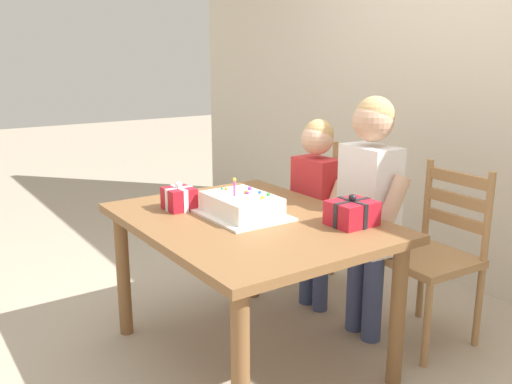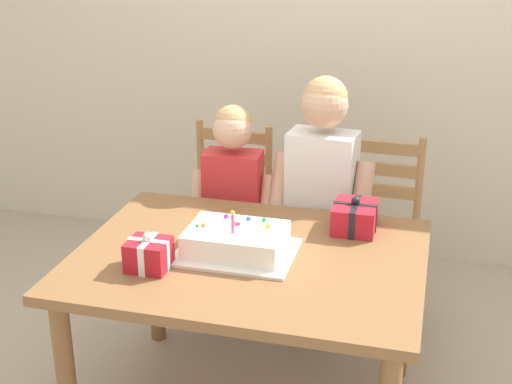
# 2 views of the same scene
# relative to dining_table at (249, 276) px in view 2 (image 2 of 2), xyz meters

# --- Properties ---
(back_wall) EXTENTS (6.40, 0.11, 2.60)m
(back_wall) POSITION_rel_dining_table_xyz_m (0.01, 1.68, 0.67)
(back_wall) COLOR beige
(back_wall) RESTS_ON ground
(dining_table) EXTENTS (1.30, 0.99, 0.72)m
(dining_table) POSITION_rel_dining_table_xyz_m (0.00, 0.00, 0.00)
(dining_table) COLOR brown
(dining_table) RESTS_ON ground
(birthday_cake) EXTENTS (0.44, 0.34, 0.19)m
(birthday_cake) POSITION_rel_dining_table_xyz_m (-0.05, -0.01, 0.14)
(birthday_cake) COLOR white
(birthday_cake) RESTS_ON dining_table
(gift_box_red_large) EXTENTS (0.15, 0.14, 0.14)m
(gift_box_red_large) POSITION_rel_dining_table_xyz_m (-0.32, -0.20, 0.15)
(gift_box_red_large) COLOR red
(gift_box_red_large) RESTS_ON dining_table
(gift_box_beside_cake) EXTENTS (0.18, 0.20, 0.15)m
(gift_box_beside_cake) POSITION_rel_dining_table_xyz_m (0.35, 0.32, 0.15)
(gift_box_beside_cake) COLOR red
(gift_box_beside_cake) RESTS_ON dining_table
(chair_left) EXTENTS (0.45, 0.45, 0.92)m
(chair_left) POSITION_rel_dining_table_xyz_m (-0.38, 0.89, -0.16)
(chair_left) COLOR #A87A4C
(chair_left) RESTS_ON ground
(chair_right) EXTENTS (0.44, 0.44, 0.92)m
(chair_right) POSITION_rel_dining_table_xyz_m (0.38, 0.89, -0.16)
(chair_right) COLOR #A87A4C
(chair_right) RESTS_ON ground
(child_older) EXTENTS (0.48, 0.28, 1.27)m
(child_older) POSITION_rel_dining_table_xyz_m (0.16, 0.63, 0.15)
(child_older) COLOR #38426B
(child_older) RESTS_ON ground
(child_younger) EXTENTS (0.41, 0.24, 1.12)m
(child_younger) POSITION_rel_dining_table_xyz_m (-0.25, 0.63, 0.05)
(child_younger) COLOR #38426B
(child_younger) RESTS_ON ground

